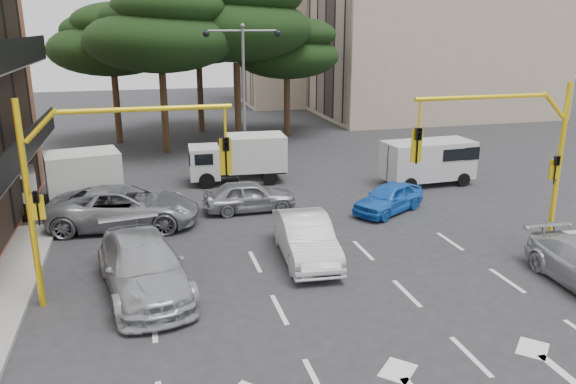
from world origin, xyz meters
The scene contains 20 objects.
ground centered at (0.00, 0.00, 0.00)m, with size 120.00×120.00×0.00m, color #28282B.
median_strip centered at (0.00, 16.00, 0.07)m, with size 1.40×6.00×0.15m, color gray.
apartment_beige_near centered at (19.95, 32.00, 9.35)m, with size 20.20×12.15×18.70m.
apartment_beige_far centered at (12.95, 44.00, 8.35)m, with size 16.20×12.15×16.70m.
pine_left_near centered at (-3.94, 21.96, 7.60)m, with size 9.15×9.15×10.23m.
pine_center centered at (1.06, 23.96, 8.30)m, with size 9.98×9.98×11.16m.
pine_left_far centered at (-6.94, 25.96, 6.91)m, with size 8.32×8.32×9.30m.
pine_right centered at (5.06, 25.96, 6.22)m, with size 7.49×7.49×8.37m.
pine_back centered at (-0.94, 28.96, 7.60)m, with size 9.15×9.15×10.23m.
signal_mast_right centered at (6.80, 1.99, 3.88)m, with size 5.79×0.37×6.00m.
signal_mast_left centered at (-6.80, 1.99, 3.88)m, with size 5.79×0.37×6.00m.
street_lamp_center centered at (0.00, 16.00, 5.43)m, with size 4.16×0.36×7.77m.
car_white_hatch centered at (-0.23, 3.33, 0.77)m, with size 1.63×4.69×1.54m, color silver.
car_blue_compact centered at (4.70, 7.31, 0.64)m, with size 1.50×3.74×1.27m, color blue.
car_silver_wagon centered at (-5.70, 2.19, 0.83)m, with size 2.32×5.70×1.65m, color #A6A8AE.
car_silver_cross_a centered at (-6.35, 8.29, 0.82)m, with size 2.73×5.93×1.65m, color gray.
car_silver_cross_b centered at (-1.12, 9.00, 0.68)m, with size 1.62×4.02×1.37m, color gray.
van_white centered at (8.50, 11.00, 1.13)m, with size 2.05×4.54×2.27m, color silver, non-canonical shape.
box_truck_a centered at (-9.00, 11.23, 1.26)m, with size 2.15×5.12×2.52m, color white, non-canonical shape.
box_truck_b centered at (-0.77, 13.81, 1.22)m, with size 2.09×4.97×2.45m, color silver, non-canonical shape.
Camera 1 is at (-5.42, -14.05, 7.84)m, focal length 35.00 mm.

